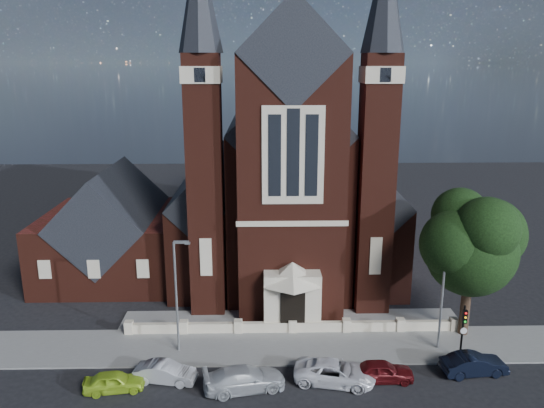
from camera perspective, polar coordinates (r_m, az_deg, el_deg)
The scene contains 16 objects.
ground at distance 47.99m, azimuth 1.62°, elevation -8.81°, with size 120.00×120.00×0.00m, color black.
pavement_strip at distance 38.62m, azimuth 2.39°, elevation -15.09°, with size 60.00×5.00×0.12m, color slate.
forecourt_paving at distance 42.13m, azimuth 2.05°, elevation -12.37°, with size 26.00×3.00×0.14m, color slate.
forecourt_wall at distance 40.36m, azimuth 2.21°, elevation -13.67°, with size 24.00×0.40×0.90m, color beige.
church at distance 53.04m, azimuth 1.27°, elevation 2.82°, with size 20.01×34.90×29.20m.
parish_hall at distance 51.19m, azimuth -16.74°, elevation -3.12°, with size 12.00×12.20×10.24m.
street_tree at distance 39.61m, azimuth 20.95°, elevation -4.27°, with size 6.40×6.60×10.70m.
street_lamp_left at distance 36.46m, azimuth -10.15°, elevation -9.12°, with size 1.16×0.22×8.09m.
street_lamp_right at distance 38.07m, azimuth 18.03°, elevation -8.59°, with size 1.16×0.22×8.09m.
traffic_signal at distance 37.88m, azimuth 19.89°, elevation -12.24°, with size 0.28×0.42×4.00m.
car_lime_van at distance 35.21m, azimuth -16.62°, elevation -17.83°, with size 1.46×3.63×1.24m, color #A4CF29.
car_silver_a at distance 35.29m, azimuth -11.39°, elevation -17.35°, with size 1.35×3.86×1.27m, color #AEB0B6.
car_silver_b at distance 33.97m, azimuth -2.99°, elevation -18.26°, with size 2.03×5.00×1.45m, color #B8BDC1.
car_white_suv at distance 34.78m, azimuth 6.76°, elevation -17.53°, with size 2.33×5.05×1.40m, color white.
car_dark_red at distance 35.41m, azimuth 11.76°, elevation -17.19°, with size 1.57×3.91×1.33m, color #500D10.
car_navy at distance 37.62m, azimuth 20.90°, elevation -15.81°, with size 1.46×4.20×1.38m, color black.
Camera 1 is at (-2.25, -28.87, 19.31)m, focal length 35.00 mm.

